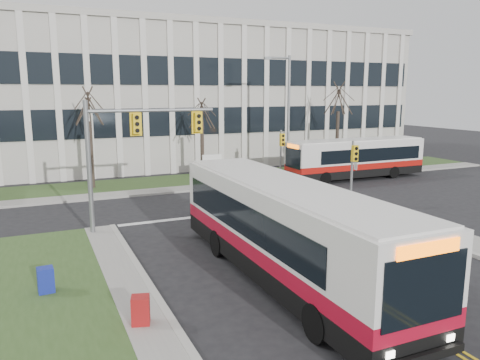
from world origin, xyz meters
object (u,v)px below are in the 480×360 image
Objects in this scene: directory_sign at (212,166)px; bus_main at (285,233)px; newspaper_box_blue at (46,282)px; newspaper_box_red at (141,312)px; streetlight at (287,110)px; bus_cross at (356,159)px.

bus_main is at bearing -102.92° from directory_sign.
newspaper_box_blue and newspaper_box_red have the same top height.
bus_cross is at bearing -24.19° from streetlight.
streetlight is at bearing 66.84° from newspaper_box_red.
bus_cross is at bearing -18.55° from directory_sign.
newspaper_box_blue is at bearing -138.95° from streetlight.
bus_main is at bearing 30.88° from newspaper_box_red.
bus_cross reaches higher than newspaper_box_blue.
bus_main is (-9.78, -17.24, -3.49)m from streetlight.
bus_cross is (10.43, -3.50, 0.31)m from directory_sign.
bus_main is 13.47× the size of newspaper_box_red.
bus_cross reaches higher than directory_sign.
newspaper_box_red is at bearing -115.76° from directory_sign.
bus_cross is 25.98m from newspaper_box_blue.
newspaper_box_red is (-15.17, -18.68, -4.72)m from streetlight.
newspaper_box_red is at bearing -164.92° from bus_main.
bus_main is 8.09m from newspaper_box_blue.
directory_sign is 0.16× the size of bus_main.
directory_sign is at bearing 80.17° from newspaper_box_red.
streetlight reaches higher than directory_sign.
streetlight reaches higher than newspaper_box_red.
bus_cross is 11.71× the size of newspaper_box_red.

